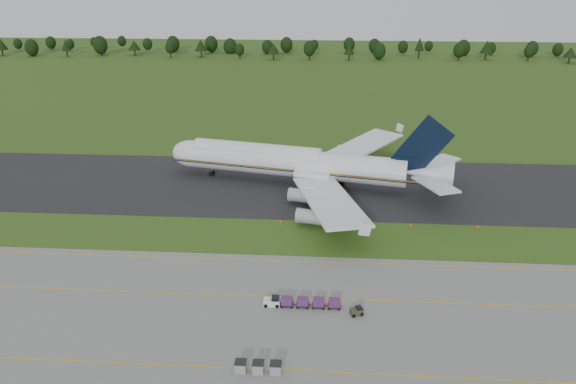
# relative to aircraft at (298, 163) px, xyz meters

# --- Properties ---
(ground) EXTENTS (600.00, 600.00, 0.00)m
(ground) POSITION_rel_aircraft_xyz_m (-3.01, -28.88, -5.74)
(ground) COLOR #315018
(ground) RESTS_ON ground
(apron) EXTENTS (300.00, 52.00, 0.06)m
(apron) POSITION_rel_aircraft_xyz_m (-3.01, -62.88, -5.71)
(apron) COLOR slate
(apron) RESTS_ON ground
(taxiway) EXTENTS (300.00, 40.00, 0.08)m
(taxiway) POSITION_rel_aircraft_xyz_m (-3.01, -0.88, -5.70)
(taxiway) COLOR black
(taxiway) RESTS_ON ground
(apron_markings) EXTENTS (300.00, 30.20, 0.01)m
(apron_markings) POSITION_rel_aircraft_xyz_m (-3.01, -55.86, -5.68)
(apron_markings) COLOR gold
(apron_markings) RESTS_ON apron
(tree_line) EXTENTS (523.78, 20.27, 11.68)m
(tree_line) POSITION_rel_aircraft_xyz_m (-1.55, 190.27, 0.43)
(tree_line) COLOR black
(tree_line) RESTS_ON ground
(aircraft) EXTENTS (71.94, 68.37, 20.11)m
(aircraft) POSITION_rel_aircraft_xyz_m (0.00, 0.00, 0.00)
(aircraft) COLOR white
(aircraft) RESTS_ON ground
(baggage_train) EXTENTS (12.49, 1.60, 1.54)m
(baggage_train) POSITION_rel_aircraft_xyz_m (2.99, -53.42, -4.87)
(baggage_train) COLOR white
(baggage_train) RESTS_ON apron
(utility_cart) EXTENTS (2.26, 1.78, 1.09)m
(utility_cart) POSITION_rel_aircraft_xyz_m (11.90, -55.15, -5.15)
(utility_cart) COLOR #373928
(utility_cart) RESTS_ON apron
(uld_row) EXTENTS (6.39, 1.59, 1.58)m
(uld_row) POSITION_rel_aircraft_xyz_m (-2.10, -69.44, -4.89)
(uld_row) COLOR gray
(uld_row) RESTS_ON apron
(edge_markers) EXTENTS (41.89, 0.30, 0.60)m
(edge_markers) POSITION_rel_aircraft_xyz_m (18.00, -22.36, -5.47)
(edge_markers) COLOR #F85E07
(edge_markers) RESTS_ON ground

